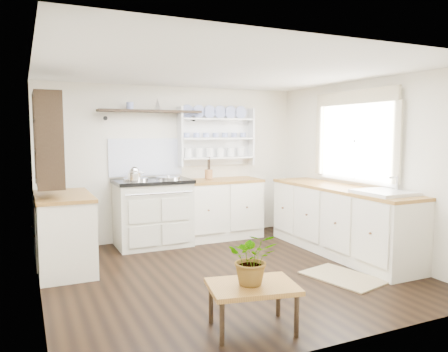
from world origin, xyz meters
The scene contains 19 objects.
floor centered at (0.00, 0.00, 0.00)m, with size 4.00×3.80×0.01m, color black.
wall_back centered at (0.00, 1.90, 1.15)m, with size 4.00×0.02×2.30m, color silver.
wall_right centered at (2.00, 0.00, 1.15)m, with size 0.02×3.80×2.30m, color silver.
wall_left centered at (-2.00, 0.00, 1.15)m, with size 0.02×3.80×2.30m, color silver.
ceiling centered at (0.00, 0.00, 2.30)m, with size 4.00×3.80×0.01m, color white.
window centered at (1.95, 0.15, 1.56)m, with size 0.08×1.55×1.22m.
aga_cooker centered at (-0.45, 1.57, 0.48)m, with size 1.06×0.74×0.98m.
back_cabinets centered at (0.60, 1.60, 0.46)m, with size 1.27×0.63×0.90m.
right_cabinets centered at (1.70, 0.10, 0.46)m, with size 0.62×2.43×0.90m.
belfast_sink centered at (1.70, -0.65, 0.80)m, with size 0.55×0.60×0.45m.
left_cabinets centered at (-1.70, 0.90, 0.46)m, with size 0.62×1.13×0.90m.
plate_rack centered at (0.65, 1.86, 1.56)m, with size 1.20×0.22×0.90m.
high_shelf centered at (-0.40, 1.78, 1.91)m, with size 1.50×0.29×0.16m.
left_shelving centered at (-1.84, 0.90, 1.55)m, with size 0.28×0.80×1.05m, color black.
kettle centered at (-0.73, 1.45, 1.04)m, with size 0.18×0.18×0.21m, color silver, non-canonical shape.
utensil_crock centered at (0.46, 1.68, 0.98)m, with size 0.12×0.12×0.14m, color #A16A3B.
center_table centered at (-0.45, -1.40, 0.34)m, with size 0.79×0.63×0.38m.
potted_plant centered at (-0.45, -1.40, 0.60)m, with size 0.39×0.34×0.44m, color #3F7233.
floor_rug centered at (1.09, -0.70, 0.01)m, with size 0.55×0.85×0.02m, color #796146.
Camera 1 is at (-2.11, -4.44, 1.62)m, focal length 35.00 mm.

